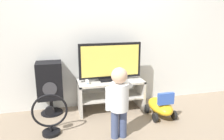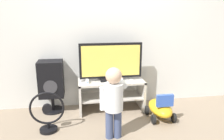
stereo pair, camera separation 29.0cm
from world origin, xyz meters
name	(u,v)px [view 2 (the right image)]	position (x,y,z in m)	size (l,w,h in m)	color
ground_plane	(113,115)	(0.00, 0.00, 0.00)	(16.00, 16.00, 0.00)	gray
wall_back	(108,27)	(0.00, 0.53, 1.30)	(10.00, 0.06, 2.60)	silver
tv_stand	(111,91)	(0.00, 0.22, 0.32)	(1.02, 0.45, 0.49)	beige
television	(111,62)	(0.00, 0.24, 0.78)	(0.97, 0.20, 0.59)	black
game_console	(87,81)	(-0.38, 0.19, 0.52)	(0.05, 0.18, 0.05)	white
remote_primary	(132,81)	(0.31, 0.10, 0.50)	(0.05, 0.13, 0.03)	white
child	(114,97)	(-0.10, -0.58, 0.53)	(0.34, 0.50, 0.90)	#3F4C72
speaker_tower	(51,80)	(-0.92, 0.32, 0.51)	(0.37, 0.33, 0.82)	black
floor_fan	(47,114)	(-0.92, -0.31, 0.24)	(0.45, 0.23, 0.55)	black
ride_on_toy	(160,108)	(0.67, -0.20, 0.16)	(0.34, 0.56, 0.42)	gold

